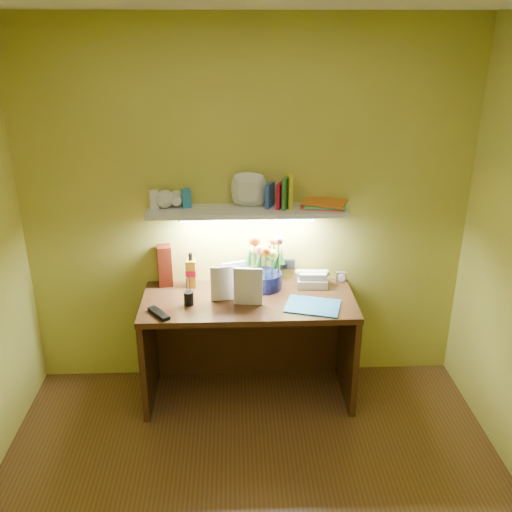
{
  "coord_description": "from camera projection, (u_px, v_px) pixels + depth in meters",
  "views": [
    {
      "loc": [
        -0.08,
        -2.14,
        2.45
      ],
      "look_at": [
        0.05,
        1.35,
        0.99
      ],
      "focal_mm": 40.0,
      "sensor_mm": 36.0,
      "label": 1
    }
  ],
  "objects": [
    {
      "name": "desk_clock",
      "position": [
        341.0,
        277.0,
        3.98
      ],
      "size": [
        0.08,
        0.05,
        0.07
      ],
      "primitive_type": "cube",
      "rotation": [
        0.0,
        0.0,
        -0.13
      ],
      "color": "#BABBBF",
      "rests_on": "desk"
    },
    {
      "name": "desk_book_a",
      "position": [
        211.0,
        284.0,
        3.67
      ],
      "size": [
        0.18,
        0.03,
        0.24
      ],
      "primitive_type": "imported",
      "rotation": [
        0.0,
        0.0,
        0.03
      ],
      "color": "white",
      "rests_on": "desk"
    },
    {
      "name": "desk_book_b",
      "position": [
        234.0,
        286.0,
        3.63
      ],
      "size": [
        0.19,
        0.05,
        0.25
      ],
      "primitive_type": "imported",
      "rotation": [
        0.0,
        0.0,
        -0.15
      ],
      "color": "white",
      "rests_on": "desk"
    },
    {
      "name": "blue_folder",
      "position": [
        313.0,
        306.0,
        3.64
      ],
      "size": [
        0.39,
        0.33,
        0.01
      ],
      "primitive_type": "cube",
      "rotation": [
        0.0,
        0.0,
        -0.28
      ],
      "color": "#267FBA",
      "rests_on": "desk"
    },
    {
      "name": "desk",
      "position": [
        249.0,
        348.0,
        3.88
      ],
      "size": [
        1.4,
        0.6,
        0.75
      ],
      "primitive_type": "cube",
      "color": "#36240E",
      "rests_on": "ground"
    },
    {
      "name": "art_card",
      "position": [
        235.0,
        274.0,
        3.89
      ],
      "size": [
        0.18,
        0.09,
        0.18
      ],
      "primitive_type": null,
      "rotation": [
        0.0,
        0.0,
        0.32
      ],
      "color": "white",
      "rests_on": "desk"
    },
    {
      "name": "flower_bouquet",
      "position": [
        266.0,
        262.0,
        3.82
      ],
      "size": [
        0.32,
        0.32,
        0.39
      ],
      "primitive_type": null,
      "rotation": [
        0.0,
        0.0,
        0.41
      ],
      "color": "#0B0E3B",
      "rests_on": "desk"
    },
    {
      "name": "wall_shelf",
      "position": [
        248.0,
        206.0,
        3.68
      ],
      "size": [
        1.32,
        0.29,
        0.25
      ],
      "color": "white",
      "rests_on": "ground"
    },
    {
      "name": "telephone",
      "position": [
        312.0,
        278.0,
        3.91
      ],
      "size": [
        0.21,
        0.16,
        0.12
      ],
      "primitive_type": null,
      "rotation": [
        0.0,
        0.0,
        -0.05
      ],
      "color": "#F1E1C8",
      "rests_on": "desk"
    },
    {
      "name": "whisky_box",
      "position": [
        165.0,
        266.0,
        3.89
      ],
      "size": [
        0.11,
        0.11,
        0.29
      ],
      "primitive_type": "cube",
      "rotation": [
        0.0,
        0.0,
        0.17
      ],
      "color": "#541709",
      "rests_on": "desk"
    },
    {
      "name": "pen_cup",
      "position": [
        189.0,
        294.0,
        3.64
      ],
      "size": [
        0.07,
        0.07,
        0.15
      ],
      "primitive_type": "cylinder",
      "rotation": [
        0.0,
        0.0,
        0.08
      ],
      "color": "black",
      "rests_on": "desk"
    },
    {
      "name": "tv_remote",
      "position": [
        159.0,
        313.0,
        3.53
      ],
      "size": [
        0.16,
        0.19,
        0.02
      ],
      "primitive_type": "cube",
      "rotation": [
        0.0,
        0.0,
        0.64
      ],
      "color": "black",
      "rests_on": "desk"
    },
    {
      "name": "whisky_bottle",
      "position": [
        191.0,
        270.0,
        3.87
      ],
      "size": [
        0.07,
        0.07,
        0.25
      ],
      "primitive_type": null,
      "rotation": [
        0.0,
        0.0,
        -0.06
      ],
      "color": "#A07217",
      "rests_on": "desk"
    }
  ]
}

